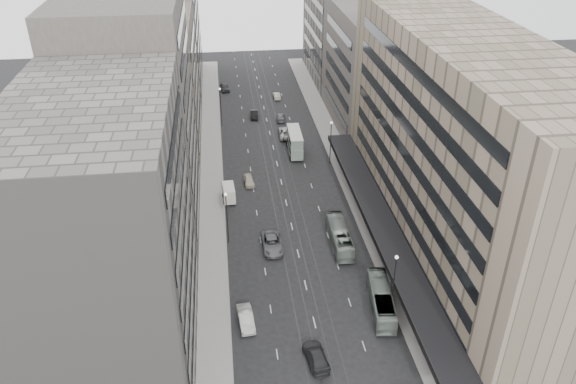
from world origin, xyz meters
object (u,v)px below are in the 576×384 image
bus_near (381,300)px  double_decker (295,142)px  bus_far (339,236)px  sedan_1 (246,318)px  panel_van (229,193)px  sedan_2 (272,244)px

bus_near → double_decker: 44.75m
bus_far → double_decker: 30.53m
bus_near → bus_far: bus_far is taller
double_decker → sedan_1: double_decker is taller
bus_far → panel_van: bearing=-42.0°
panel_van → sedan_1: bearing=-91.2°
panel_van → sedan_1: size_ratio=0.87×
bus_far → double_decker: (-2.38, 30.42, 0.98)m
sedan_2 → panel_van: bearing=110.0°
bus_far → sedan_2: size_ratio=1.72×
panel_van → sedan_1: (1.03, -29.13, -0.63)m
bus_near → sedan_1: 16.70m
bus_far → panel_van: 21.14m
panel_van → sedan_2: bearing=-71.6°
bus_near → sedan_1: (-16.67, -0.56, -0.64)m
panel_van → sedan_2: 15.37m
bus_near → double_decker: size_ratio=1.25×
double_decker → panel_van: size_ratio=1.96×
bus_far → sedan_2: 9.76m
bus_far → sedan_2: bearing=0.0°
bus_far → double_decker: size_ratio=1.26×
bus_near → sedan_1: bearing=9.3°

